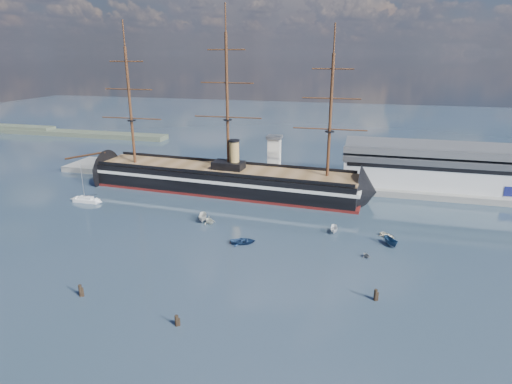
# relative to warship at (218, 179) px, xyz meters

# --- Properties ---
(ground) EXTENTS (600.00, 600.00, 0.00)m
(ground) POSITION_rel_warship_xyz_m (13.08, -20.00, -4.04)
(ground) COLOR #243947
(ground) RESTS_ON ground
(quay) EXTENTS (180.00, 18.00, 2.00)m
(quay) POSITION_rel_warship_xyz_m (23.08, 16.00, -4.04)
(quay) COLOR slate
(quay) RESTS_ON ground
(warehouse) EXTENTS (63.00, 21.00, 11.60)m
(warehouse) POSITION_rel_warship_xyz_m (71.08, 20.00, 3.95)
(warehouse) COLOR #B7BABC
(warehouse) RESTS_ON ground
(quay_tower) EXTENTS (5.00, 5.00, 15.00)m
(quay_tower) POSITION_rel_warship_xyz_m (16.08, 13.00, 5.72)
(quay_tower) COLOR silver
(quay_tower) RESTS_ON ground
(shoreline) EXTENTS (120.00, 10.00, 4.00)m
(shoreline) POSITION_rel_warship_xyz_m (-126.15, 75.00, -2.59)
(shoreline) COLOR #3F4C38
(shoreline) RESTS_ON ground
(warship) EXTENTS (113.36, 21.85, 53.94)m
(warship) POSITION_rel_warship_xyz_m (0.00, 0.00, 0.00)
(warship) COLOR black
(warship) RESTS_ON ground
(sailboat) EXTENTS (8.17, 2.47, 13.04)m
(sailboat) POSITION_rel_warship_xyz_m (-35.42, -21.43, -3.21)
(sailboat) COLOR silver
(sailboat) RESTS_ON ground
(motorboat_a) EXTENTS (6.71, 3.97, 2.53)m
(motorboat_a) POSITION_rel_warship_xyz_m (5.10, -26.92, -4.04)
(motorboat_a) COLOR silver
(motorboat_a) RESTS_ON ground
(motorboat_b) EXTENTS (2.58, 4.03, 1.75)m
(motorboat_b) POSITION_rel_warship_xyz_m (19.83, -37.95, -4.04)
(motorboat_b) COLOR navy
(motorboat_b) RESTS_ON ground
(motorboat_c) EXTENTS (5.27, 2.20, 2.06)m
(motorboat_c) POSITION_rel_warship_xyz_m (40.47, -25.62, -4.04)
(motorboat_c) COLOR silver
(motorboat_c) RESTS_ON ground
(motorboat_d) EXTENTS (6.06, 6.69, 2.33)m
(motorboat_d) POSITION_rel_warship_xyz_m (7.47, -28.14, -4.04)
(motorboat_d) COLOR silver
(motorboat_d) RESTS_ON ground
(motorboat_e) EXTENTS (2.67, 2.71, 1.27)m
(motorboat_e) POSITION_rel_warship_xyz_m (53.66, -25.16, -4.04)
(motorboat_e) COLOR beige
(motorboat_e) RESTS_ON ground
(motorboat_f) EXTENTS (6.16, 4.78, 2.35)m
(motorboat_f) POSITION_rel_warship_xyz_m (54.22, -30.02, -4.04)
(motorboat_f) COLOR navy
(motorboat_f) RESTS_ON ground
(motorboat_g) EXTENTS (4.05, 3.50, 1.39)m
(motorboat_g) POSITION_rel_warship_xyz_m (48.71, -37.94, -4.04)
(motorboat_g) COLOR gray
(motorboat_g) RESTS_ON ground
(piling_near_left) EXTENTS (0.64, 0.64, 3.11)m
(piling_near_left) POSITION_rel_warship_xyz_m (-3.05, -68.39, -4.04)
(piling_near_left) COLOR black
(piling_near_left) RESTS_ON ground
(piling_near_mid) EXTENTS (0.64, 0.64, 2.67)m
(piling_near_mid) POSITION_rel_warship_xyz_m (18.35, -72.17, -4.04)
(piling_near_mid) COLOR black
(piling_near_mid) RESTS_ON ground
(piling_far_right) EXTENTS (0.64, 0.64, 2.97)m
(piling_far_right) POSITION_rel_warship_xyz_m (50.64, -55.58, -4.04)
(piling_far_right) COLOR black
(piling_far_right) RESTS_ON ground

